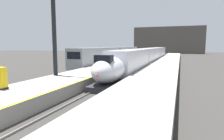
# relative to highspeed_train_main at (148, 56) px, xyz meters

# --- Properties ---
(platform_left) EXTENTS (4.80, 110.00, 1.05)m
(platform_left) POSITION_rel_highspeed_train_main_xyz_m (-4.05, -13.59, -1.44)
(platform_left) COLOR gray
(platform_left) RESTS_ON ground
(platform_right) EXTENTS (4.80, 110.00, 1.05)m
(platform_right) POSITION_rel_highspeed_train_main_xyz_m (4.05, -13.59, -1.44)
(platform_right) COLOR gray
(platform_right) RESTS_ON ground
(platform_left_safety_stripe) EXTENTS (0.20, 107.80, 0.01)m
(platform_left_safety_stripe) POSITION_rel_highspeed_train_main_xyz_m (-1.77, -13.59, -0.91)
(platform_left_safety_stripe) COLOR yellow
(platform_left_safety_stripe) RESTS_ON platform_left
(rail_main_left) EXTENTS (0.08, 110.00, 0.12)m
(rail_main_left) POSITION_rel_highspeed_train_main_xyz_m (-0.75, -10.84, -1.90)
(rail_main_left) COLOR slate
(rail_main_left) RESTS_ON ground
(rail_main_right) EXTENTS (0.08, 110.00, 0.12)m
(rail_main_right) POSITION_rel_highspeed_train_main_xyz_m (0.75, -10.84, -1.90)
(rail_main_right) COLOR slate
(rail_main_right) RESTS_ON ground
(rail_secondary_left) EXTENTS (0.08, 110.00, 0.12)m
(rail_secondary_left) POSITION_rel_highspeed_train_main_xyz_m (-8.85, -10.84, -1.90)
(rail_secondary_left) COLOR slate
(rail_secondary_left) RESTS_ON ground
(rail_secondary_right) EXTENTS (0.08, 110.00, 0.12)m
(rail_secondary_right) POSITION_rel_highspeed_train_main_xyz_m (-7.35, -10.84, -1.90)
(rail_secondary_right) COLOR slate
(rail_secondary_right) RESTS_ON ground
(highspeed_train_main) EXTENTS (2.92, 56.07, 3.60)m
(highspeed_train_main) POSITION_rel_highspeed_train_main_xyz_m (0.00, 0.00, 0.00)
(highspeed_train_main) COLOR silver
(highspeed_train_main) RESTS_ON ground
(regional_train_adjacent) EXTENTS (2.85, 36.60, 3.80)m
(regional_train_adjacent) POSITION_rel_highspeed_train_main_xyz_m (-8.10, 0.63, 0.17)
(regional_train_adjacent) COLOR gray
(regional_train_adjacent) RESTS_ON ground
(station_column_mid) EXTENTS (4.00, 0.68, 9.24)m
(station_column_mid) POSITION_rel_highspeed_train_main_xyz_m (-5.90, -24.91, 4.64)
(station_column_mid) COLOR black
(station_column_mid) RESTS_ON platform_left
(ticket_machine_yellow) EXTENTS (0.76, 0.62, 1.60)m
(ticket_machine_yellow) POSITION_rel_highspeed_train_main_xyz_m (-5.55, -31.87, -0.17)
(ticket_machine_yellow) COLOR yellow
(ticket_machine_yellow) RESTS_ON platform_left
(terminus_back_wall) EXTENTS (36.00, 2.00, 14.00)m
(terminus_back_wall) POSITION_rel_highspeed_train_main_xyz_m (0.00, 63.66, 5.04)
(terminus_back_wall) COLOR #4C4742
(terminus_back_wall) RESTS_ON ground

